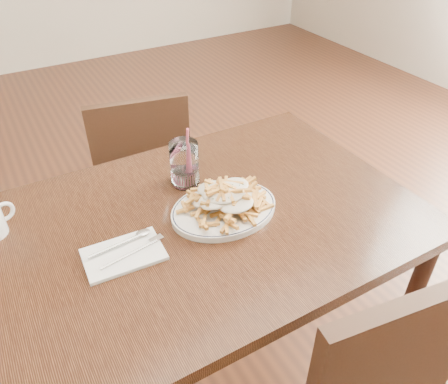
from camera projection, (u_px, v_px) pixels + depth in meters
floor at (206, 370)px, 1.64m from camera, size 7.00×7.00×0.00m
table at (200, 239)px, 1.24m from camera, size 1.20×0.80×0.75m
chair_far at (142, 170)px, 1.88m from camera, size 0.45×0.45×0.84m
fries_plate at (224, 209)px, 1.21m from camera, size 0.36×0.33×0.02m
loaded_fries at (224, 196)px, 1.18m from camera, size 0.26×0.22×0.07m
napkin at (124, 254)px, 1.08m from camera, size 0.20×0.14×0.01m
cutlery at (122, 251)px, 1.08m from camera, size 0.20×0.09×0.01m
water_glass at (185, 166)px, 1.29m from camera, size 0.09×0.09×0.19m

